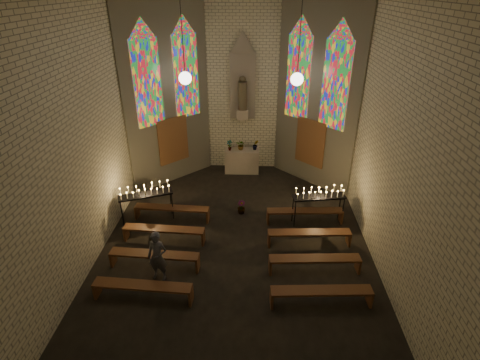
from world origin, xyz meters
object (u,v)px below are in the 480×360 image
votive_stand_left (145,192)px  visitor (158,256)px  votive_stand_right (319,194)px  altar (242,161)px  aisle_flower_pot (241,207)px

votive_stand_left → visitor: 2.92m
votive_stand_left → votive_stand_right: bearing=-20.0°
altar → votive_stand_left: votive_stand_left is taller
altar → votive_stand_right: 4.55m
aisle_flower_pot → votive_stand_right: votive_stand_right is taller
votive_stand_right → aisle_flower_pot: bearing=161.3°
aisle_flower_pot → votive_stand_right: 2.71m
altar → votive_stand_right: size_ratio=0.80×
altar → aisle_flower_pot: 3.23m
visitor → votive_stand_right: bearing=40.5°
altar → visitor: (-1.98, -6.51, 0.23)m
votive_stand_left → visitor: bearing=-90.7°
votive_stand_left → votive_stand_right: size_ratio=1.01×
votive_stand_right → visitor: visitor is taller
aisle_flower_pot → visitor: (-2.08, -3.29, 0.49)m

